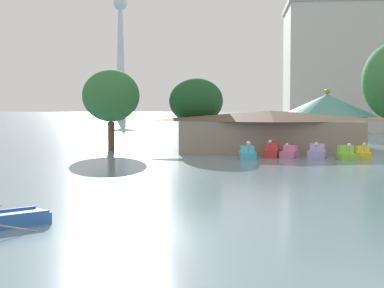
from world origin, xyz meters
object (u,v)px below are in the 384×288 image
at_px(green_roof_pavilion, 327,118).
at_px(pedal_boat_lime, 346,154).
at_px(pedal_boat_pink, 290,152).
at_px(boathouse, 270,131).
at_px(shoreline_tree_mid, 196,101).
at_px(pedal_boat_red, 272,152).
at_px(shoreline_tree_tall_left, 111,96).
at_px(distant_broadcast_tower, 120,21).
at_px(pedal_boat_lavender, 317,153).
at_px(pedal_boat_cyan, 247,154).
at_px(background_building_block, 372,68).
at_px(pedal_boat_yellow, 362,153).

bearing_deg(green_roof_pavilion, pedal_boat_lime, -92.34).
relative_size(pedal_boat_pink, green_roof_pavilion, 0.26).
bearing_deg(boathouse, shoreline_tree_mid, 156.25).
relative_size(pedal_boat_red, pedal_boat_pink, 0.89).
bearing_deg(shoreline_tree_tall_left, shoreline_tree_mid, 13.36).
bearing_deg(boathouse, distant_broadcast_tower, 105.49).
bearing_deg(pedal_boat_pink, pedal_boat_red, -72.16).
xyz_separation_m(pedal_boat_lavender, distant_broadcast_tower, (-64.91, 226.83, 46.71)).
height_order(pedal_boat_lime, shoreline_tree_tall_left, shoreline_tree_tall_left).
relative_size(pedal_boat_cyan, pedal_boat_lavender, 1.09).
bearing_deg(distant_broadcast_tower, pedal_boat_red, -74.91).
bearing_deg(pedal_boat_pink, green_roof_pavilion, 176.53).
height_order(background_building_block, distant_broadcast_tower, distant_broadcast_tower).
bearing_deg(pedal_boat_cyan, shoreline_tree_mid, -156.86).
bearing_deg(pedal_boat_pink, shoreline_tree_mid, -115.58).
height_order(pedal_boat_cyan, pedal_boat_red, pedal_boat_red).
bearing_deg(pedal_boat_pink, distant_broadcast_tower, -147.03).
bearing_deg(shoreline_tree_tall_left, distant_broadcast_tower, 101.21).
bearing_deg(pedal_boat_lime, pedal_boat_red, -114.38).
bearing_deg(pedal_boat_lavender, green_roof_pavilion, -178.59).
bearing_deg(boathouse, pedal_boat_cyan, -107.59).
relative_size(pedal_boat_lime, background_building_block, 0.07).
relative_size(pedal_boat_yellow, background_building_block, 0.07).
bearing_deg(distant_broadcast_tower, shoreline_tree_mid, -76.31).
xyz_separation_m(green_roof_pavilion, distant_broadcast_tower, (-68.20, 210.27, 43.60)).
height_order(pedal_boat_red, pedal_boat_pink, pedal_boat_red).
height_order(pedal_boat_cyan, pedal_boat_yellow, pedal_boat_cyan).
bearing_deg(pedal_boat_lavender, shoreline_tree_mid, -118.75).
xyz_separation_m(shoreline_tree_mid, background_building_block, (32.88, 61.42, 7.84)).
distance_m(pedal_boat_cyan, distant_broadcast_tower, 239.56).
bearing_deg(pedal_boat_pink, shoreline_tree_tall_left, -92.53).
xyz_separation_m(pedal_boat_pink, pedal_boat_yellow, (6.76, -1.07, 0.02)).
bearing_deg(pedal_boat_cyan, background_building_block, 156.48).
height_order(green_roof_pavilion, background_building_block, background_building_block).
bearing_deg(pedal_boat_cyan, boathouse, 159.28).
bearing_deg(pedal_boat_pink, pedal_boat_lime, 83.15).
xyz_separation_m(pedal_boat_red, distant_broadcast_tower, (-60.73, 225.22, 46.73)).
distance_m(pedal_boat_pink, green_roof_pavilion, 16.32).
relative_size(pedal_boat_pink, boathouse, 0.15).
height_order(pedal_boat_pink, distant_broadcast_tower, distant_broadcast_tower).
relative_size(pedal_boat_yellow, shoreline_tree_tall_left, 0.30).
distance_m(shoreline_tree_tall_left, background_building_block, 76.73).
bearing_deg(background_building_block, pedal_boat_red, -109.31).
xyz_separation_m(pedal_boat_red, pedal_boat_yellow, (8.51, -1.06, -0.05)).
height_order(pedal_boat_red, pedal_boat_yellow, pedal_boat_red).
xyz_separation_m(pedal_boat_pink, distant_broadcast_tower, (-62.48, 225.21, 46.80)).
height_order(pedal_boat_lavender, shoreline_tree_mid, shoreline_tree_mid).
distance_m(pedal_boat_cyan, green_roof_pavilion, 20.19).
height_order(shoreline_tree_mid, background_building_block, background_building_block).
height_order(pedal_boat_lime, green_roof_pavilion, green_roof_pavilion).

